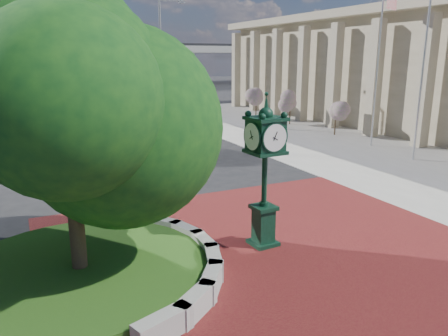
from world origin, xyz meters
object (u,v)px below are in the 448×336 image
at_px(post_clock, 265,166).
at_px(parked_car, 79,102).
at_px(street_lamp_near, 164,52).
at_px(flagpole_b, 424,62).
at_px(flagpole_a, 377,68).
at_px(street_lamp_far, 70,52).

bearing_deg(post_clock, parked_car, 90.38).
distance_m(post_clock, street_lamp_near, 24.72).
bearing_deg(street_lamp_near, flagpole_b, -67.67).
bearing_deg(parked_car, street_lamp_near, -45.17).
bearing_deg(flagpole_b, flagpole_a, 79.55).
height_order(street_lamp_near, street_lamp_far, street_lamp_far).
height_order(parked_car, street_lamp_near, street_lamp_near).
bearing_deg(post_clock, flagpole_a, 35.98).
relative_size(parked_car, flagpole_a, 0.55).
height_order(flagpole_b, street_lamp_near, flagpole_b).
xyz_separation_m(flagpole_b, street_lamp_far, (-12.53, 34.69, 0.77)).
bearing_deg(flagpole_a, street_lamp_near, 119.50).
bearing_deg(parked_car, street_lamp_far, 109.08).
bearing_deg(post_clock, street_lamp_near, 78.28).
height_order(post_clock, flagpole_a, flagpole_a).
height_order(flagpole_a, street_lamp_near, street_lamp_near).
distance_m(flagpole_b, street_lamp_near, 19.69).
distance_m(parked_car, flagpole_a, 29.74).
xyz_separation_m(parked_car, flagpole_b, (12.69, -30.04, 4.12)).
relative_size(parked_car, street_lamp_near, 0.52).
relative_size(flagpole_b, street_lamp_far, 0.99).
xyz_separation_m(parked_car, flagpole_a, (13.39, -26.28, 3.77)).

